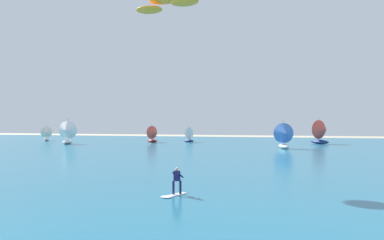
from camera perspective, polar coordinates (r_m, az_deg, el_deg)
ocean at (r=54.64m, az=7.18°, el=-4.84°), size 160.00×90.00×0.10m
kitesurfer at (r=22.24m, az=-2.71°, el=-10.18°), size 1.39×2.00×1.67m
kite at (r=33.10m, az=-4.05°, el=17.74°), size 6.70×4.32×0.97m
sailboat_heeled_over at (r=73.02m, az=-19.00°, el=-1.81°), size 3.85×4.40×4.95m
sailboat_near_shore at (r=86.21m, az=-21.79°, el=-1.99°), size 3.01×3.12×3.48m
sailboat_anchored_offshore at (r=74.67m, az=-6.03°, el=-2.19°), size 3.40×3.19×3.78m
sailboat_far_right at (r=75.99m, az=-0.73°, el=-2.27°), size 3.08×2.83×3.42m
sailboat_outermost at (r=59.56m, az=14.31°, el=-2.37°), size 3.54×4.06×4.57m
sailboat_mid_right at (r=73.38m, az=19.67°, el=-1.74°), size 4.41×4.59×5.12m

